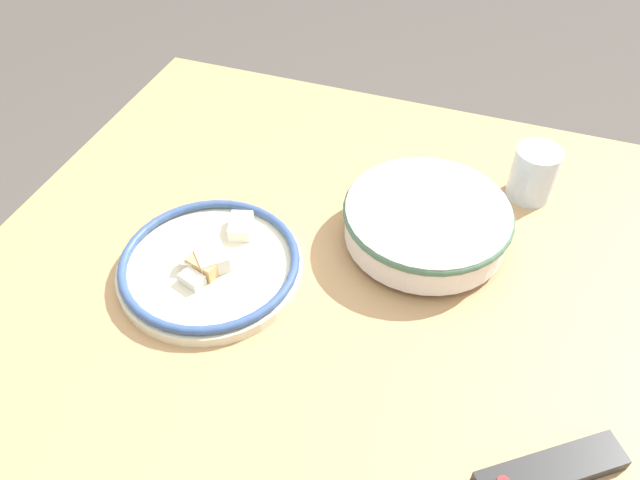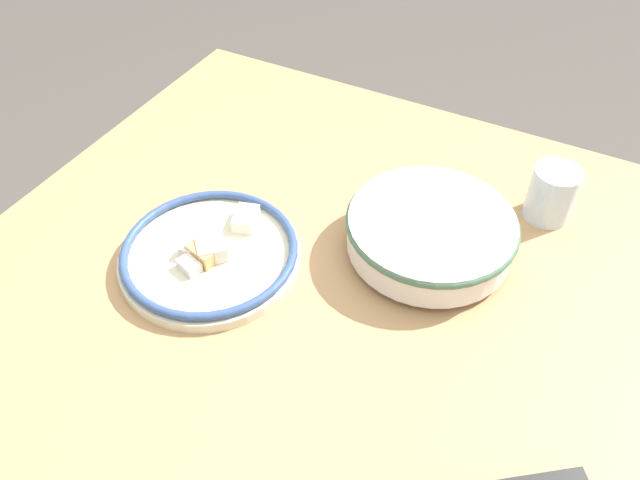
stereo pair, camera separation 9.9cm
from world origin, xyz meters
name	(u,v)px [view 2 (the right image)]	position (x,y,z in m)	size (l,w,h in m)	color
dining_table	(342,318)	(0.00, 0.00, 0.69)	(1.20, 1.06, 0.78)	tan
noodle_bowl	(430,232)	(-0.09, -0.13, 0.82)	(0.27, 0.27, 0.07)	silver
food_plate	(210,253)	(0.21, 0.05, 0.79)	(0.29, 0.29, 0.05)	beige
drinking_glass	(552,194)	(-0.24, -0.30, 0.82)	(0.08, 0.08, 0.10)	silver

